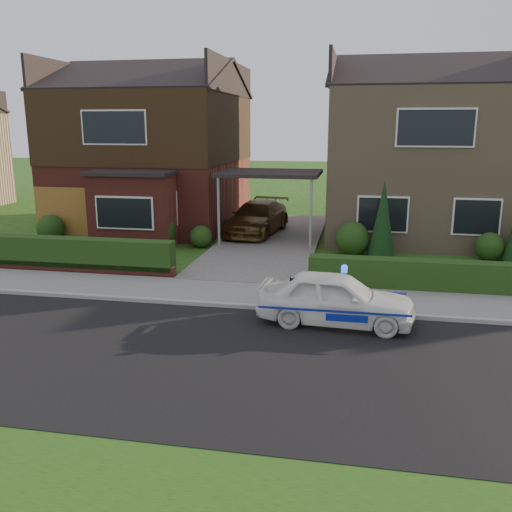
# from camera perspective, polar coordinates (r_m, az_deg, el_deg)

# --- Properties ---
(ground) EXTENTS (120.00, 120.00, 0.00)m
(ground) POSITION_cam_1_polar(r_m,az_deg,el_deg) (11.08, -7.86, -10.42)
(ground) COLOR #154713
(ground) RESTS_ON ground
(road) EXTENTS (60.00, 6.00, 0.02)m
(road) POSITION_cam_1_polar(r_m,az_deg,el_deg) (11.08, -7.86, -10.42)
(road) COLOR black
(road) RESTS_ON ground
(kerb) EXTENTS (60.00, 0.16, 0.12)m
(kerb) POSITION_cam_1_polar(r_m,az_deg,el_deg) (13.78, -3.86, -5.16)
(kerb) COLOR #9E9993
(kerb) RESTS_ON ground
(sidewalk) EXTENTS (60.00, 2.00, 0.10)m
(sidewalk) POSITION_cam_1_polar(r_m,az_deg,el_deg) (14.75, -2.84, -3.91)
(sidewalk) COLOR slate
(sidewalk) RESTS_ON ground
(driveway) EXTENTS (3.80, 12.00, 0.12)m
(driveway) POSITION_cam_1_polar(r_m,az_deg,el_deg) (21.30, 1.47, 1.62)
(driveway) COLOR #666059
(driveway) RESTS_ON ground
(house_left) EXTENTS (7.50, 9.53, 7.25)m
(house_left) POSITION_cam_1_polar(r_m,az_deg,el_deg) (25.18, -10.75, 11.85)
(house_left) COLOR maroon
(house_left) RESTS_ON ground
(house_right) EXTENTS (7.50, 8.06, 7.25)m
(house_right) POSITION_cam_1_polar(r_m,az_deg,el_deg) (23.71, 17.00, 11.05)
(house_right) COLOR #A08262
(house_right) RESTS_ON ground
(carport_link) EXTENTS (3.80, 3.00, 2.77)m
(carport_link) POSITION_cam_1_polar(r_m,az_deg,el_deg) (20.87, 1.50, 8.58)
(carport_link) COLOR black
(carport_link) RESTS_ON ground
(garage_door) EXTENTS (2.20, 0.10, 2.10)m
(garage_door) POSITION_cam_1_polar(r_m,az_deg,el_deg) (22.96, -19.79, 4.21)
(garage_door) COLOR brown
(garage_door) RESTS_ON ground
(dwarf_wall) EXTENTS (7.70, 0.25, 0.36)m
(dwarf_wall) POSITION_cam_1_polar(r_m,az_deg,el_deg) (17.97, -20.22, -1.11)
(dwarf_wall) COLOR maroon
(dwarf_wall) RESTS_ON ground
(hedge_left) EXTENTS (7.50, 0.55, 0.90)m
(hedge_left) POSITION_cam_1_polar(r_m,az_deg,el_deg) (18.14, -19.93, -1.54)
(hedge_left) COLOR #153511
(hedge_left) RESTS_ON ground
(hedge_right) EXTENTS (7.50, 0.55, 0.80)m
(hedge_right) POSITION_cam_1_polar(r_m,az_deg,el_deg) (15.78, 19.29, -3.70)
(hedge_right) COLOR #153511
(hedge_right) RESTS_ON ground
(shrub_left_far) EXTENTS (1.08, 1.08, 1.08)m
(shrub_left_far) POSITION_cam_1_polar(r_m,az_deg,el_deg) (22.78, -20.81, 2.75)
(shrub_left_far) COLOR #153511
(shrub_left_far) RESTS_ON ground
(shrub_left_mid) EXTENTS (1.32, 1.32, 1.32)m
(shrub_left_mid) POSITION_cam_1_polar(r_m,az_deg,el_deg) (20.60, -10.35, 2.69)
(shrub_left_mid) COLOR #153511
(shrub_left_mid) RESTS_ON ground
(shrub_left_near) EXTENTS (0.84, 0.84, 0.84)m
(shrub_left_near) POSITION_cam_1_polar(r_m,az_deg,el_deg) (20.41, -5.82, 2.06)
(shrub_left_near) COLOR #153511
(shrub_left_near) RESTS_ON ground
(shrub_right_near) EXTENTS (1.20, 1.20, 1.20)m
(shrub_right_near) POSITION_cam_1_polar(r_m,az_deg,el_deg) (19.36, 10.11, 1.83)
(shrub_right_near) COLOR #153511
(shrub_right_near) RESTS_ON ground
(shrub_right_mid) EXTENTS (0.96, 0.96, 0.96)m
(shrub_right_mid) POSITION_cam_1_polar(r_m,az_deg,el_deg) (19.99, 23.39, 0.93)
(shrub_right_mid) COLOR #153511
(shrub_right_mid) RESTS_ON ground
(conifer_a) EXTENTS (0.90, 0.90, 2.60)m
(conifer_a) POSITION_cam_1_polar(r_m,az_deg,el_deg) (19.06, 13.20, 3.63)
(conifer_a) COLOR black
(conifer_a) RESTS_ON ground
(police_car) EXTENTS (3.28, 3.65, 1.38)m
(police_car) POSITION_cam_1_polar(r_m,az_deg,el_deg) (12.59, 8.38, -4.49)
(police_car) COLOR white
(police_car) RESTS_ON ground
(driveway_car) EXTENTS (2.39, 4.67, 1.30)m
(driveway_car) POSITION_cam_1_polar(r_m,az_deg,el_deg) (22.40, 0.10, 4.07)
(driveway_car) COLOR brown
(driveway_car) RESTS_ON driveway
(potted_plant_a) EXTENTS (0.44, 0.34, 0.73)m
(potted_plant_a) POSITION_cam_1_polar(r_m,az_deg,el_deg) (18.08, -11.80, 0.15)
(potted_plant_a) COLOR gray
(potted_plant_a) RESTS_ON ground
(potted_plant_b) EXTENTS (0.49, 0.48, 0.69)m
(potted_plant_b) POSITION_cam_1_polar(r_m,az_deg,el_deg) (20.53, -11.63, 1.70)
(potted_plant_b) COLOR gray
(potted_plant_b) RESTS_ON ground
(potted_plant_c) EXTENTS (0.46, 0.46, 0.77)m
(potted_plant_c) POSITION_cam_1_polar(r_m,az_deg,el_deg) (17.30, -11.14, -0.35)
(potted_plant_c) COLOR gray
(potted_plant_c) RESTS_ON ground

